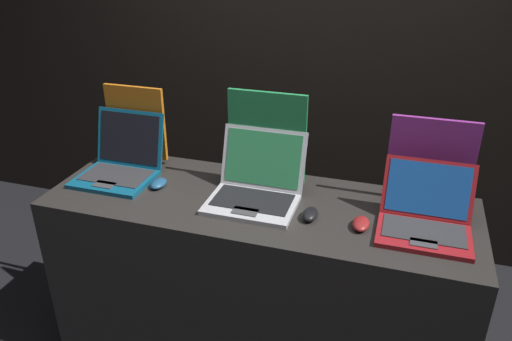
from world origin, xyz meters
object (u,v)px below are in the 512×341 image
(mouse_front, at_px, (158,183))
(promo_stand_front, at_px, (137,126))
(laptop_middle, at_px, (256,186))
(laptop_front, at_px, (121,163))
(laptop_back, at_px, (425,217))
(promo_stand_middle, at_px, (267,141))
(mouse_middle, at_px, (310,214))
(mouse_back, at_px, (361,224))
(promo_stand_back, at_px, (430,164))

(mouse_front, height_order, promo_stand_front, promo_stand_front)
(promo_stand_front, relative_size, laptop_middle, 1.03)
(laptop_front, xyz_separation_m, promo_stand_front, (0.00, 0.18, 0.12))
(mouse_front, bearing_deg, laptop_back, -0.55)
(mouse_front, bearing_deg, promo_stand_middle, 21.93)
(laptop_middle, distance_m, laptop_back, 0.71)
(mouse_middle, distance_m, mouse_back, 0.21)
(laptop_middle, bearing_deg, mouse_middle, -19.09)
(promo_stand_front, height_order, laptop_middle, promo_stand_front)
(mouse_middle, bearing_deg, promo_stand_middle, 135.96)
(laptop_back, height_order, mouse_back, laptop_back)
(laptop_front, xyz_separation_m, promo_stand_middle, (0.69, 0.13, 0.15))
(laptop_middle, distance_m, mouse_middle, 0.28)
(promo_stand_back, bearing_deg, laptop_middle, -164.27)
(mouse_back, xyz_separation_m, promo_stand_back, (0.24, 0.30, 0.16))
(promo_stand_middle, distance_m, promo_stand_back, 0.71)
(promo_stand_front, bearing_deg, laptop_front, -90.00)
(laptop_back, bearing_deg, mouse_front, 179.45)
(promo_stand_front, xyz_separation_m, promo_stand_middle, (0.69, -0.05, 0.02))
(promo_stand_front, xyz_separation_m, laptop_back, (1.40, -0.25, -0.13))
(laptop_front, height_order, promo_stand_middle, promo_stand_middle)
(laptop_middle, bearing_deg, promo_stand_front, 163.08)
(laptop_back, xyz_separation_m, promo_stand_back, (0.00, 0.24, 0.12))
(promo_stand_middle, height_order, promo_stand_back, promo_stand_middle)
(mouse_front, xyz_separation_m, promo_stand_front, (-0.23, 0.24, 0.17))
(laptop_front, xyz_separation_m, promo_stand_back, (1.40, 0.17, 0.12))
(mouse_front, distance_m, laptop_back, 1.18)
(mouse_middle, bearing_deg, mouse_front, 174.86)
(promo_stand_front, distance_m, laptop_back, 1.43)
(mouse_front, height_order, promo_stand_back, promo_stand_back)
(mouse_middle, distance_m, laptop_back, 0.45)
(promo_stand_front, distance_m, promo_stand_middle, 0.70)
(promo_stand_front, bearing_deg, mouse_back, -14.87)
(promo_stand_front, xyz_separation_m, promo_stand_back, (1.40, -0.01, -0.00))
(mouse_middle, distance_m, promo_stand_back, 0.56)
(mouse_front, distance_m, mouse_middle, 0.73)
(promo_stand_front, height_order, mouse_middle, promo_stand_front)
(mouse_middle, distance_m, promo_stand_middle, 0.41)
(laptop_front, height_order, laptop_middle, laptop_front)
(promo_stand_middle, xyz_separation_m, promo_stand_back, (0.71, 0.04, -0.03))
(mouse_front, bearing_deg, promo_stand_back, 10.84)
(mouse_middle, bearing_deg, promo_stand_front, 162.48)
(laptop_front, bearing_deg, promo_stand_back, 6.81)
(mouse_middle, xyz_separation_m, mouse_back, (0.21, -0.01, -0.00))
(mouse_front, bearing_deg, laptop_middle, 3.09)
(mouse_front, xyz_separation_m, promo_stand_middle, (0.47, 0.19, 0.19))
(mouse_back, bearing_deg, laptop_middle, 168.22)
(laptop_front, distance_m, promo_stand_back, 1.42)
(promo_stand_front, height_order, promo_stand_middle, promo_stand_middle)
(promo_stand_back, bearing_deg, promo_stand_front, 179.57)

